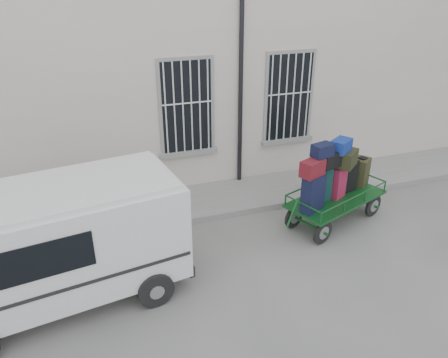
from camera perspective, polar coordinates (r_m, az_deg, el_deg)
name	(u,v)px	position (r m, az deg, el deg)	size (l,w,h in m)	color
ground	(246,251)	(9.10, 2.91, -9.36)	(80.00, 80.00, 0.00)	#62635E
building	(177,56)	(12.89, -6.15, 15.69)	(24.00, 5.15, 6.00)	beige
sidewalk	(214,199)	(10.82, -1.37, -2.68)	(24.00, 1.70, 0.15)	gray
luggage_cart	(334,182)	(9.85, 14.23, -0.39)	(2.79, 1.81, 2.02)	black
van	(54,240)	(7.73, -21.29, -7.48)	(4.44, 2.42, 2.13)	silver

